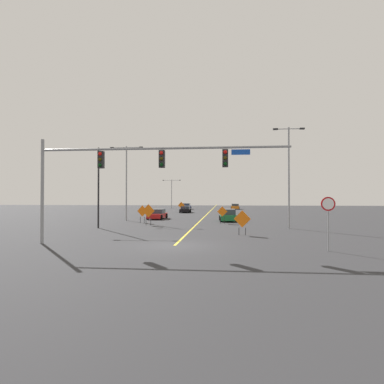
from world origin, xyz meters
The scene contains 18 objects.
ground centered at (0.00, 0.00, 0.00)m, with size 189.85×189.85×0.00m, color #2D2D30.
road_centre_stripe centered at (0.00, 52.74, 0.00)m, with size 0.16×105.47×0.01m.
traffic_signal_assembly centered at (-2.71, -0.02, 4.91)m, with size 15.35×0.44×6.55m.
stop_sign centered at (8.55, -1.12, 2.05)m, with size 0.76×0.07×2.92m.
street_lamp_near_left centered at (-10.44, 61.62, 4.50)m, with size 4.69×0.24×7.37m.
street_lamp_near_right centered at (8.94, 11.42, 5.43)m, with size 2.87×0.24×9.42m.
street_lamp_mid_right centered at (-9.20, 19.87, 5.46)m, with size 4.17×0.24×9.27m.
street_lamp_mid_left centered at (-8.83, 10.05, 4.59)m, with size 4.45×0.24×7.57m.
construction_sign_median_near centered at (4.34, 5.83, 1.17)m, with size 1.29×0.34×1.90m.
construction_sign_median_far centered at (-4.87, 13.54, 1.39)m, with size 1.36×0.33×2.18m.
construction_sign_right_lane centered at (-5.81, 45.93, 1.20)m, with size 1.38×0.12×1.96m.
construction_sign_left_shoulder centered at (-6.30, 16.58, 1.25)m, with size 1.25×0.32×1.98m.
construction_sign_left_lane centered at (2.73, 16.44, 1.21)m, with size 1.12×0.23×1.90m.
car_blue_near centered at (-6.20, 58.10, 0.66)m, with size 2.05×4.11×1.42m.
car_green_far centered at (3.39, 19.86, 0.69)m, with size 2.22×4.04×1.47m.
car_black_passing centered at (-4.37, 40.97, 0.57)m, with size 2.05×4.16×1.23m.
car_red_approaching centered at (-5.96, 23.24, 0.61)m, with size 2.13×4.61×1.31m.
car_orange_mid centered at (5.51, 59.06, 0.64)m, with size 2.10×3.97×1.32m.
Camera 1 is at (2.99, -19.09, 2.90)m, focal length 30.06 mm.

